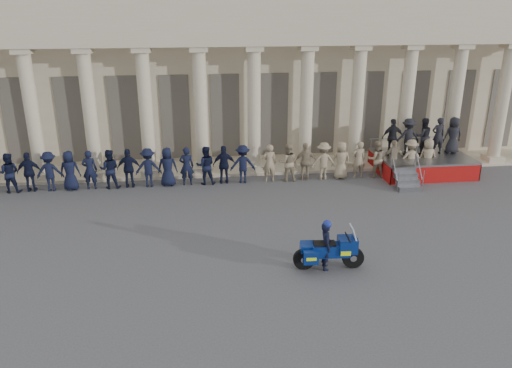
# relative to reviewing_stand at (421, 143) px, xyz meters

# --- Properties ---
(ground) EXTENTS (90.00, 90.00, 0.00)m
(ground) POSITION_rel_reviewing_stand_xyz_m (-9.64, -7.04, -1.53)
(ground) COLOR #434345
(ground) RESTS_ON ground
(building) EXTENTS (40.00, 12.50, 9.00)m
(building) POSITION_rel_reviewing_stand_xyz_m (-9.64, 7.71, 2.99)
(building) COLOR #BCAC8D
(building) RESTS_ON ground
(officer_rank) EXTENTS (23.68, 0.70, 1.86)m
(officer_rank) POSITION_rel_reviewing_stand_xyz_m (-11.10, -0.40, -0.61)
(officer_rank) COLOR black
(officer_rank) RESTS_ON ground
(reviewing_stand) EXTENTS (4.55, 4.29, 2.79)m
(reviewing_stand) POSITION_rel_reviewing_stand_xyz_m (0.00, 0.00, 0.00)
(reviewing_stand) COLOR gray
(reviewing_stand) RESTS_ON ground
(motorcycle) EXTENTS (2.33, 0.97, 1.50)m
(motorcycle) POSITION_rel_reviewing_stand_xyz_m (-7.07, -8.99, -0.89)
(motorcycle) COLOR black
(motorcycle) RESTS_ON ground
(rider) EXTENTS (0.43, 0.62, 1.72)m
(rider) POSITION_rel_reviewing_stand_xyz_m (-7.20, -8.99, -0.68)
(rider) COLOR black
(rider) RESTS_ON ground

